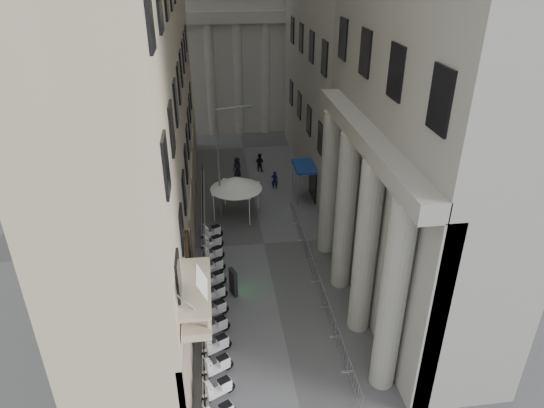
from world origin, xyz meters
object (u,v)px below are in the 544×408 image
Objects in this scene: info_kiosk at (233,282)px; pedestrian_b at (260,162)px; pedestrian_a at (275,180)px; security_tent at (230,180)px; street_lamp at (223,154)px.

info_kiosk is 18.75m from pedestrian_b.
pedestrian_b reaches higher than pedestrian_a.
security_tent is 5.80m from pedestrian_a.
info_kiosk is at bearing 85.65° from pedestrian_a.
security_tent reaches higher than pedestrian_b.
info_kiosk is 0.99× the size of pedestrian_b.
street_lamp reaches higher than pedestrian_a.
pedestrian_b is at bearing -64.44° from pedestrian_a.
security_tent reaches higher than pedestrian_a.
street_lamp is at bearing 71.02° from info_kiosk.
info_kiosk is at bearing -106.13° from street_lamp.
pedestrian_a is at bearing 135.41° from pedestrian_b.
street_lamp is at bearing 99.32° from pedestrian_b.
pedestrian_a is at bearing 42.80° from security_tent.
info_kiosk is (-0.48, -10.65, -1.87)m from security_tent.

